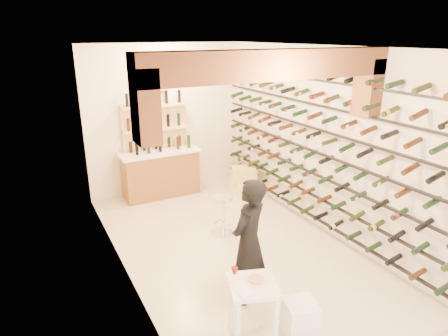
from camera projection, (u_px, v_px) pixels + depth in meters
name	position (u px, v px, depth m)	size (l,w,h in m)	color
ground	(232.00, 246.00, 6.52)	(6.00, 6.00, 0.00)	beige
room_shell	(242.00, 117.00, 5.57)	(3.52, 6.02, 3.21)	silver
wine_rack	(311.00, 146.00, 6.69)	(0.32, 5.70, 2.56)	black
back_counter	(161.00, 172.00, 8.43)	(1.70, 0.62, 1.29)	brown
back_shelving	(156.00, 141.00, 8.42)	(1.40, 0.31, 2.73)	tan
tasting_table	(252.00, 294.00, 4.35)	(0.67, 0.67, 0.93)	white
white_stool	(300.00, 319.00, 4.54)	(0.36, 0.36, 0.45)	white
person	(249.00, 242.00, 4.99)	(0.62, 0.41, 1.70)	black
chrome_barstool	(223.00, 212.00, 6.81)	(0.37, 0.37, 0.72)	silver
crate_lower	(244.00, 187.00, 8.65)	(0.50, 0.35, 0.30)	#DDC679
crate_upper	(244.00, 174.00, 8.55)	(0.53, 0.37, 0.31)	#DDC679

